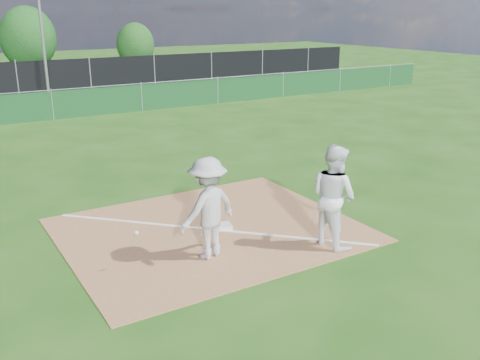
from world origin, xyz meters
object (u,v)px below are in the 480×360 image
Objects in this scene: play_at_first at (208,208)px; tree_mid at (28,38)px; light_pole at (41,19)px; car_right at (60,73)px; tree_right at (135,45)px; first_base at (223,226)px; runner at (333,196)px.

tree_mid is at bearing 84.20° from play_at_first.
light_pole is at bearing -96.73° from tree_mid.
tree_right is (7.45, 6.08, 1.17)m from car_right.
tree_mid is at bearing 170.32° from tree_right.
car_right is (2.91, 26.04, 0.58)m from first_base.
first_base is 33.80m from tree_right.
play_at_first is at bearing 174.95° from car_right.
runner is at bearing -18.13° from play_at_first.
tree_right is at bearing 71.23° from play_at_first.
play_at_first is 0.60× the size of tree_right.
light_pole is at bearing 86.80° from first_base.
light_pole reaches higher than tree_mid.
runner is at bearing -51.67° from first_base.
light_pole reaches higher than play_at_first.
light_pole reaches higher than tree_right.
light_pole is at bearing -5.64° from runner.
car_right is at bearing -9.21° from runner.
first_base is 0.17× the size of runner.
car_right reaches higher than first_base.
light_pole is 1.68× the size of tree_mid.
car_right is at bearing 83.62° from first_base.
runner is at bearing -89.45° from light_pole.
runner is 35.11m from tree_right.
tree_right reaches higher than runner.
tree_mid is (1.15, 35.27, 1.42)m from runner.
runner reaches higher than first_base.
car_right is 7.63m from tree_mid.
play_at_first is 0.44× the size of tree_mid.
play_at_first is at bearing -95.80° from tree_mid.
runner is (0.22, -23.59, -2.97)m from light_pole.
tree_right is (11.27, 33.18, 0.82)m from play_at_first.
tree_right is at bearing -9.68° from tree_mid.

